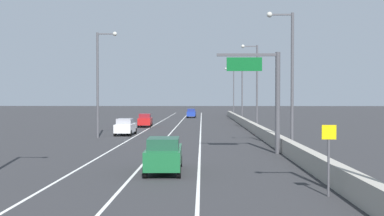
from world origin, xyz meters
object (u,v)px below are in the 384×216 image
at_px(car_white_2, 125,127).
at_px(car_green_3, 164,155).
at_px(lamp_post_right_fourth, 241,86).
at_px(lamp_post_left_mid, 100,78).
at_px(speed_advisory_sign, 329,155).
at_px(lamp_post_right_second, 289,72).
at_px(lamp_post_right_third, 255,82).
at_px(car_red_0, 145,120).
at_px(lamp_post_right_fifth, 233,89).
at_px(car_blue_1, 191,113).
at_px(overhead_sign_gantry, 268,90).

bearing_deg(car_white_2, car_green_3, -75.67).
bearing_deg(lamp_post_right_fourth, car_green_3, -99.27).
distance_m(lamp_post_left_mid, car_green_3, 23.32).
height_order(lamp_post_right_fourth, car_green_3, lamp_post_right_fourth).
distance_m(speed_advisory_sign, lamp_post_left_mid, 31.73).
bearing_deg(lamp_post_left_mid, lamp_post_right_second, -30.97).
distance_m(lamp_post_right_third, car_red_0, 16.86).
relative_size(car_red_0, car_white_2, 0.98).
relative_size(lamp_post_right_fourth, car_red_0, 2.59).
height_order(lamp_post_right_fifth, lamp_post_left_mid, same).
xyz_separation_m(lamp_post_right_third, lamp_post_right_fifth, (0.09, 43.76, 0.00)).
height_order(speed_advisory_sign, lamp_post_left_mid, lamp_post_left_mid).
xyz_separation_m(car_red_0, car_blue_1, (5.84, 30.20, -0.01)).
distance_m(car_blue_1, car_white_2, 44.62).
height_order(car_red_0, car_white_2, car_red_0).
bearing_deg(car_blue_1, lamp_post_right_fourth, -58.25).
relative_size(overhead_sign_gantry, lamp_post_left_mid, 0.69).
xyz_separation_m(lamp_post_right_fourth, car_blue_1, (-8.99, 14.52, -5.26)).
bearing_deg(lamp_post_right_third, car_white_2, -152.92).
bearing_deg(lamp_post_right_second, lamp_post_right_fourth, 90.08).
bearing_deg(car_green_3, car_blue_1, 90.07).
bearing_deg(car_blue_1, lamp_post_right_fifth, 39.17).
distance_m(car_red_0, car_white_2, 13.98).
distance_m(speed_advisory_sign, car_blue_1, 75.48).
relative_size(lamp_post_right_third, lamp_post_right_fourth, 1.00).
distance_m(overhead_sign_gantry, car_blue_1, 61.04).
height_order(speed_advisory_sign, lamp_post_right_fourth, lamp_post_right_fourth).
height_order(lamp_post_right_second, lamp_post_right_fifth, same).
xyz_separation_m(overhead_sign_gantry, car_red_0, (-12.88, 30.32, -3.78)).
xyz_separation_m(overhead_sign_gantry, speed_advisory_sign, (0.44, -14.59, -2.96)).
height_order(lamp_post_right_second, lamp_post_right_fourth, same).
height_order(lamp_post_left_mid, car_red_0, lamp_post_left_mid).
bearing_deg(car_red_0, lamp_post_right_fifth, 68.40).
height_order(overhead_sign_gantry, lamp_post_right_fourth, lamp_post_right_fourth).
bearing_deg(car_blue_1, lamp_post_left_mid, -99.76).
bearing_deg(lamp_post_right_fifth, car_white_2, -106.53).
xyz_separation_m(car_red_0, car_white_2, (-0.43, -13.98, -0.02)).
distance_m(lamp_post_right_third, lamp_post_right_fifth, 43.76).
bearing_deg(speed_advisory_sign, car_white_2, 113.98).
bearing_deg(overhead_sign_gantry, lamp_post_left_mid, 140.47).
bearing_deg(lamp_post_left_mid, car_blue_1, 80.24).
bearing_deg(overhead_sign_gantry, car_blue_1, 96.64).
height_order(lamp_post_right_second, car_blue_1, lamp_post_right_second).
xyz_separation_m(lamp_post_right_second, car_red_0, (-14.89, 28.08, -5.25)).
bearing_deg(lamp_post_left_mid, lamp_post_right_fifth, 72.65).
height_order(lamp_post_right_second, car_white_2, lamp_post_right_second).
height_order(lamp_post_right_second, car_green_3, lamp_post_right_second).
distance_m(overhead_sign_gantry, car_green_3, 11.63).
distance_m(overhead_sign_gantry, speed_advisory_sign, 14.89).
height_order(overhead_sign_gantry, lamp_post_right_fifth, lamp_post_right_fifth).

